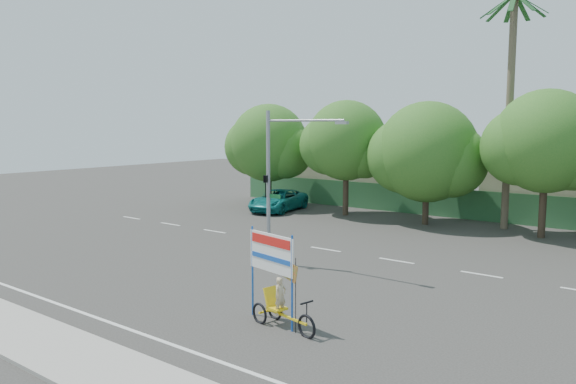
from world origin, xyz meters
The scene contains 12 objects.
ground centered at (0.00, 0.00, 0.00)m, with size 120.00×120.00×0.00m, color #33302D.
sidewalk_near centered at (0.00, -7.50, 0.06)m, with size 50.00×2.40×0.12m, color gray.
fence centered at (0.00, 21.50, 1.00)m, with size 38.00×0.08×2.00m, color #336B3D.
building_left centered at (-10.00, 26.00, 2.00)m, with size 12.00×8.00×4.00m, color beige.
tree_far_left centered at (-14.05, 18.00, 4.76)m, with size 7.14×6.00×7.96m.
tree_left centered at (-7.05, 18.00, 5.06)m, with size 6.66×5.60×8.07m.
tree_center centered at (-1.05, 18.00, 4.47)m, with size 7.62×6.40×7.85m.
tree_right centered at (5.95, 18.00, 5.24)m, with size 6.90×5.80×8.36m.
palm_short centered at (3.50, 19.50, 8.86)m, with size 3.73×3.79×14.45m.
traffic_signal centered at (-2.20, 3.98, 2.92)m, with size 4.72×1.10×7.00m.
trike_billboard centered at (2.86, -2.06, 1.24)m, with size 3.08×1.07×3.08m.
pickup_truck centered at (-11.99, 16.64, 0.79)m, with size 2.62×5.67×1.58m, color #107573.
Camera 1 is at (13.67, -15.57, 6.38)m, focal length 35.00 mm.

